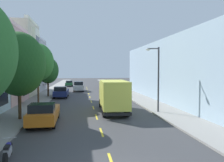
{
  "coord_description": "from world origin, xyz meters",
  "views": [
    {
      "loc": [
        -1.36,
        -8.03,
        4.2
      ],
      "look_at": [
        3.71,
        28.69,
        2.39
      ],
      "focal_mm": 36.28,
      "sensor_mm": 36.0,
      "label": 1
    }
  ],
  "objects": [
    {
      "name": "street_tree_farthest",
      "position": [
        -6.4,
        27.98,
        4.14
      ],
      "size": [
        3.26,
        3.26,
        6.05
      ],
      "color": "#47331E",
      "rests_on": "sidewalk_left"
    },
    {
      "name": "lane_centerline_dashes",
      "position": [
        0.0,
        24.5,
        0.0
      ],
      "size": [
        0.14,
        47.2,
        0.01
      ],
      "color": "yellow",
      "rests_on": "ground_plane"
    },
    {
      "name": "townhouse_fourth_cream",
      "position": [
        -13.99,
        29.68,
        5.79
      ],
      "size": [
        11.39,
        8.27,
        11.98
      ],
      "color": "beige",
      "rests_on": "ground_plane"
    },
    {
      "name": "ground_plane",
      "position": [
        0.0,
        30.0,
        0.0
      ],
      "size": [
        160.0,
        160.0,
        0.0
      ],
      "primitive_type": "plane",
      "color": "#38383A"
    },
    {
      "name": "parked_pickup_orange",
      "position": [
        -4.22,
        9.94,
        0.83
      ],
      "size": [
        2.11,
        5.34,
        1.73
      ],
      "color": "orange",
      "rests_on": "ground_plane"
    },
    {
      "name": "parked_wagon_black",
      "position": [
        4.44,
        43.45,
        0.8
      ],
      "size": [
        1.87,
        4.72,
        1.5
      ],
      "color": "black",
      "rests_on": "ground_plane"
    },
    {
      "name": "moving_silver_sedan",
      "position": [
        -1.8,
        37.21,
        0.99
      ],
      "size": [
        1.95,
        4.8,
        1.93
      ],
      "color": "#B2B5BA",
      "rests_on": "ground_plane"
    },
    {
      "name": "delivery_box_truck",
      "position": [
        1.8,
        14.14,
        1.83
      ],
      "size": [
        2.58,
        7.47,
        3.16
      ],
      "color": "#D8D84C",
      "rests_on": "ground_plane"
    },
    {
      "name": "sidewalk_left",
      "position": [
        -7.1,
        28.0,
        0.07
      ],
      "size": [
        3.2,
        120.0,
        0.14
      ],
      "primitive_type": "cube",
      "color": "gray",
      "rests_on": "ground_plane"
    },
    {
      "name": "townhouse_fifth_dove_grey",
      "position": [
        -15.0,
        38.15,
        4.94
      ],
      "size": [
        13.42,
        8.27,
        10.28
      ],
      "color": "#A8A8AD",
      "rests_on": "ground_plane"
    },
    {
      "name": "parked_sedan_forest",
      "position": [
        -4.37,
        51.33,
        0.75
      ],
      "size": [
        1.81,
        4.51,
        1.43
      ],
      "color": "#194C28",
      "rests_on": "ground_plane"
    },
    {
      "name": "street_tree_third",
      "position": [
        -6.4,
        19.72,
        5.11
      ],
      "size": [
        3.74,
        3.74,
        7.21
      ],
      "color": "#47331E",
      "rests_on": "sidewalk_left"
    },
    {
      "name": "parked_hatchback_champagne",
      "position": [
        4.49,
        27.22,
        0.76
      ],
      "size": [
        1.79,
        4.02,
        1.5
      ],
      "color": "tan",
      "rests_on": "ground_plane"
    },
    {
      "name": "parked_pickup_navy",
      "position": [
        -4.35,
        27.1,
        0.83
      ],
      "size": [
        2.01,
        5.31,
        1.73
      ],
      "color": "navy",
      "rests_on": "ground_plane"
    },
    {
      "name": "parked_suv_white",
      "position": [
        4.49,
        34.53,
        0.99
      ],
      "size": [
        1.96,
        4.8,
        1.93
      ],
      "color": "silver",
      "rests_on": "ground_plane"
    },
    {
      "name": "apartment_block_opposite",
      "position": [
        13.7,
        20.0,
        4.05
      ],
      "size": [
        10.0,
        36.0,
        8.1
      ],
      "primitive_type": "cube",
      "color": "#9EB7CC",
      "rests_on": "ground_plane"
    },
    {
      "name": "parked_motorcycle",
      "position": [
        -4.75,
        2.89,
        0.41
      ],
      "size": [
        0.62,
        2.05,
        0.9
      ],
      "color": "black",
      "rests_on": "ground_plane"
    },
    {
      "name": "street_tree_second",
      "position": [
        -6.4,
        11.47,
        4.69
      ],
      "size": [
        4.3,
        4.3,
        7.19
      ],
      "color": "#47331E",
      "rests_on": "sidewalk_left"
    },
    {
      "name": "street_lamp",
      "position": [
        5.94,
        13.05,
        3.8
      ],
      "size": [
        1.35,
        0.28,
        6.26
      ],
      "color": "#38383D",
      "rests_on": "sidewalk_right"
    },
    {
      "name": "sidewalk_right",
      "position": [
        7.1,
        28.0,
        0.07
      ],
      "size": [
        3.2,
        120.0,
        0.14
      ],
      "primitive_type": "cube",
      "color": "gray",
      "rests_on": "ground_plane"
    }
  ]
}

